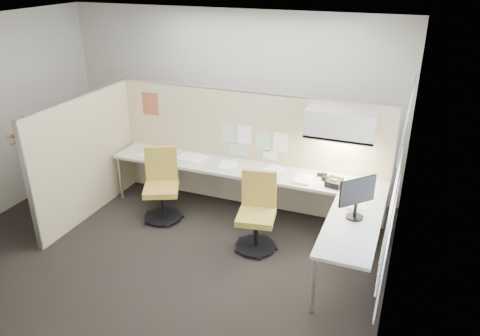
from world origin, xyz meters
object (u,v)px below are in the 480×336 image
at_px(chair_left, 162,187).
at_px(monitor, 357,196).
at_px(desk, 262,184).
at_px(chair_right, 257,214).
at_px(phone, 334,183).

xyz_separation_m(chair_left, monitor, (2.75, -0.32, 0.54)).
xyz_separation_m(desk, chair_right, (0.14, -0.59, -0.13)).
relative_size(chair_right, monitor, 1.99).
xyz_separation_m(chair_right, monitor, (1.23, -0.10, 0.55)).
height_order(desk, phone, phone).
height_order(desk, chair_right, chair_right).
relative_size(desk, monitor, 7.95).
xyz_separation_m(chair_left, chair_right, (1.52, -0.22, -0.01)).
relative_size(monitor, phone, 2.07).
bearing_deg(monitor, chair_right, 128.79).
xyz_separation_m(desk, chair_left, (-1.38, -0.38, -0.12)).
xyz_separation_m(desk, phone, (0.98, 0.04, 0.18)).
bearing_deg(desk, chair_left, -164.79).
height_order(chair_left, monitor, monitor).
relative_size(desk, chair_right, 4.00).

